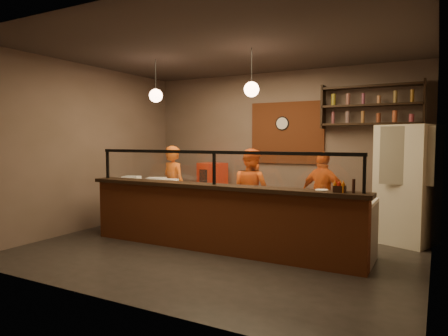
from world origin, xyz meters
The scene contains 29 objects.
floor centered at (0.00, 0.00, 0.00)m, with size 6.00×6.00×0.00m, color black.
ceiling centered at (0.00, 0.00, 3.20)m, with size 6.00×6.00×0.00m, color #3A312D.
wall_back centered at (0.00, 2.50, 1.60)m, with size 6.00×6.00×0.00m, color brown.
wall_left centered at (-3.00, 0.00, 1.60)m, with size 5.00×5.00×0.00m, color brown.
wall_right centered at (3.00, 0.00, 1.60)m, with size 5.00×5.00×0.00m, color brown.
wall_front centered at (0.00, -2.50, 1.60)m, with size 6.00×6.00×0.00m, color brown.
brick_patch centered at (0.20, 2.47, 1.90)m, with size 1.60×0.04×1.30m, color brown.
service_counter centered at (0.00, -0.30, 0.50)m, with size 4.60×0.25×1.00m, color brown.
counter_ledge centered at (0.00, -0.30, 1.03)m, with size 4.70×0.37×0.06m, color black.
worktop_cabinet centered at (0.00, 0.20, 0.42)m, with size 4.60×0.75×0.85m, color gray.
worktop centered at (0.00, 0.20, 0.88)m, with size 4.60×0.75×0.05m, color white.
sneeze_guard centered at (0.00, -0.30, 1.37)m, with size 4.50×0.05×0.52m.
wall_shelving centered at (1.90, 2.32, 2.40)m, with size 1.84×0.28×0.85m.
wall_clock centered at (0.10, 2.46, 2.10)m, with size 0.30×0.30×0.04m, color black.
pendant_left centered at (-1.50, 0.20, 2.55)m, with size 0.24×0.24×0.77m.
pendant_right centered at (0.40, 0.20, 2.55)m, with size 0.24×0.24×0.77m.
cook_left centered at (-1.54, 0.80, 0.82)m, with size 0.60×0.39×1.63m, color #C35012.
cook_mid centered at (0.03, 1.03, 0.80)m, with size 0.77×0.60×1.59m, color #D34E13.
cook_right centered at (1.24, 1.50, 0.77)m, with size 0.90×0.38×1.54m, color #D65314.
fridge centered at (2.60, 1.71, 1.00)m, with size 0.83×0.78×2.00m, color beige.
red_cooler centered at (-1.45, 2.15, 0.62)m, with size 0.53×0.48×1.23m, color red.
pizza_dough centered at (0.80, 0.23, 0.91)m, with size 0.55×0.55×0.01m, color beige.
prep_tub_a centered at (-1.19, 0.13, 0.98)m, with size 0.30×0.24×0.15m, color silver.
prep_tub_b centered at (-2.15, 0.25, 0.98)m, with size 0.31×0.25×0.15m, color white.
prep_tub_c centered at (-1.48, 0.16, 0.98)m, with size 0.33×0.26×0.16m, color silver.
rolling_pin centered at (-1.72, 0.34, 0.93)m, with size 0.05×0.05×0.32m, color yellow.
condiment_caddy centered at (1.91, -0.32, 1.10)m, with size 0.16×0.12×0.09m, color black.
pepper_mill centered at (2.09, -0.32, 1.15)m, with size 0.04×0.04×0.18m, color black.
small_plate centered at (1.66, -0.24, 1.07)m, with size 0.17×0.17×0.01m, color white.
Camera 1 is at (3.04, -5.64, 1.75)m, focal length 32.00 mm.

